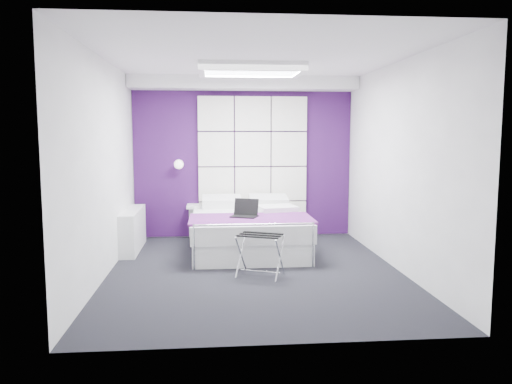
{
  "coord_description": "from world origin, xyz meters",
  "views": [
    {
      "loc": [
        -0.52,
        -6.04,
        1.7
      ],
      "look_at": [
        0.05,
        0.35,
        0.95
      ],
      "focal_mm": 35.0,
      "sensor_mm": 36.0,
      "label": 1
    }
  ],
  "objects_px": {
    "luggage_rack": "(260,255)",
    "laptop": "(244,212)",
    "nightstand": "(201,206)",
    "radiator": "(133,230)",
    "wall_lamp": "(179,164)",
    "bed": "(248,230)"
  },
  "relations": [
    {
      "from": "radiator",
      "to": "luggage_rack",
      "type": "relative_size",
      "value": 2.33
    },
    {
      "from": "nightstand",
      "to": "laptop",
      "type": "xyz_separation_m",
      "value": [
        0.63,
        -1.28,
        0.09
      ]
    },
    {
      "from": "radiator",
      "to": "laptop",
      "type": "height_order",
      "value": "laptop"
    },
    {
      "from": "radiator",
      "to": "nightstand",
      "type": "distance_m",
      "value": 1.24
    },
    {
      "from": "luggage_rack",
      "to": "laptop",
      "type": "relative_size",
      "value": 1.48
    },
    {
      "from": "nightstand",
      "to": "radiator",
      "type": "bearing_deg",
      "value": -143.66
    },
    {
      "from": "laptop",
      "to": "wall_lamp",
      "type": "bearing_deg",
      "value": 148.11
    },
    {
      "from": "nightstand",
      "to": "luggage_rack",
      "type": "xyz_separation_m",
      "value": [
        0.76,
        -2.23,
        -0.29
      ]
    },
    {
      "from": "radiator",
      "to": "bed",
      "type": "relative_size",
      "value": 0.6
    },
    {
      "from": "wall_lamp",
      "to": "luggage_rack",
      "type": "xyz_separation_m",
      "value": [
        1.1,
        -2.27,
        -0.97
      ]
    },
    {
      "from": "wall_lamp",
      "to": "laptop",
      "type": "height_order",
      "value": "wall_lamp"
    },
    {
      "from": "radiator",
      "to": "nightstand",
      "type": "relative_size",
      "value": 2.72
    },
    {
      "from": "radiator",
      "to": "laptop",
      "type": "distance_m",
      "value": 1.73
    },
    {
      "from": "bed",
      "to": "nightstand",
      "type": "bearing_deg",
      "value": 128.78
    },
    {
      "from": "nightstand",
      "to": "laptop",
      "type": "distance_m",
      "value": 1.43
    },
    {
      "from": "luggage_rack",
      "to": "bed",
      "type": "bearing_deg",
      "value": 115.5
    },
    {
      "from": "wall_lamp",
      "to": "luggage_rack",
      "type": "relative_size",
      "value": 0.29
    },
    {
      "from": "radiator",
      "to": "laptop",
      "type": "relative_size",
      "value": 3.46
    },
    {
      "from": "nightstand",
      "to": "luggage_rack",
      "type": "bearing_deg",
      "value": -71.2
    },
    {
      "from": "nightstand",
      "to": "wall_lamp",
      "type": "bearing_deg",
      "value": 173.26
    },
    {
      "from": "radiator",
      "to": "laptop",
      "type": "xyz_separation_m",
      "value": [
        1.6,
        -0.56,
        0.33
      ]
    },
    {
      "from": "radiator",
      "to": "luggage_rack",
      "type": "distance_m",
      "value": 2.3
    }
  ]
}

